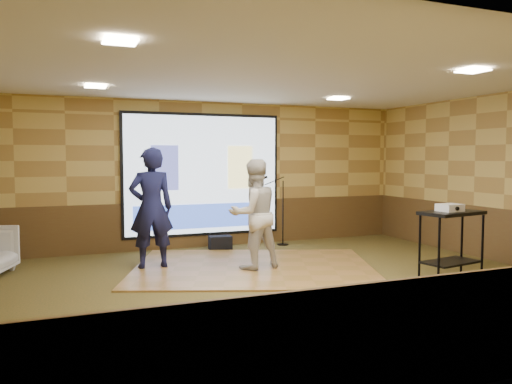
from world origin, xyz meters
name	(u,v)px	position (x,y,z in m)	size (l,w,h in m)	color
ground	(269,287)	(0.00, 0.00, 0.00)	(9.00, 9.00, 0.00)	#333E1C
room_shell	(269,141)	(0.00, 0.00, 2.09)	(9.04, 7.04, 3.02)	tan
wainscot_back	(203,224)	(0.00, 3.48, 0.47)	(9.00, 0.04, 0.95)	#52351B
wainscot_front	(443,334)	(0.00, -3.48, 0.47)	(9.00, 0.04, 0.95)	#52351B
wainscot_right	(502,236)	(4.48, 0.00, 0.47)	(0.04, 7.00, 0.95)	#52351B
projector_screen	(203,176)	(0.00, 3.44, 1.47)	(3.32, 0.06, 2.52)	black
downlight_nw	(96,87)	(-2.20, 1.80, 2.97)	(0.32, 0.32, 0.02)	#FFE5BF
downlight_ne	(338,99)	(2.20, 1.80, 2.97)	(0.32, 0.32, 0.02)	#FFE5BF
downlight_sw	(120,41)	(-2.20, -1.50, 2.97)	(0.32, 0.32, 0.02)	#FFE5BF
downlight_se	(473,71)	(2.20, -1.50, 2.97)	(0.32, 0.32, 0.02)	#FFE5BF
dance_floor	(253,267)	(0.24, 1.22, 0.01)	(3.95, 3.01, 0.03)	olive
player_left	(151,208)	(-1.36, 1.78, 1.02)	(0.73, 0.48, 1.99)	#141740
player_right	(254,214)	(0.19, 1.08, 0.93)	(0.88, 0.68, 1.80)	beige
av_table	(451,231)	(2.77, -0.60, 0.74)	(0.99, 0.52, 1.04)	black
projector	(450,208)	(2.73, -0.60, 1.10)	(0.34, 0.28, 0.11)	white
mic_stand	(281,222)	(1.57, 3.04, 0.49)	(0.58, 0.24, 1.48)	black
duffel_bag	(220,243)	(0.23, 3.02, 0.14)	(0.44, 0.30, 0.28)	black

